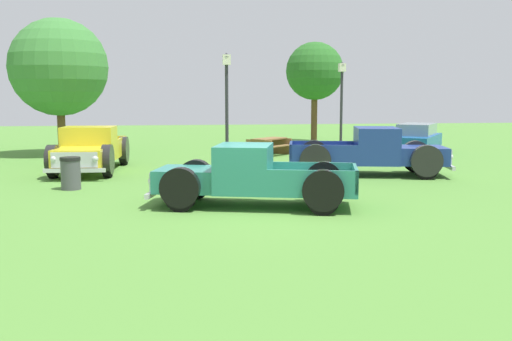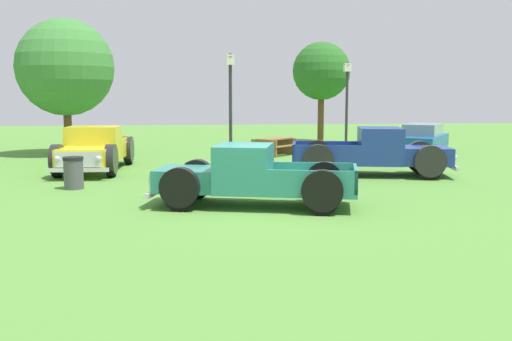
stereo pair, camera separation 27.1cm
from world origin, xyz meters
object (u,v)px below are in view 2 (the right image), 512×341
at_px(trash_can, 74,173).
at_px(oak_tree_east, 321,71).
at_px(picnic_table, 274,144).
at_px(pickup_truck_foreground, 241,177).
at_px(lamp_post_near, 231,109).
at_px(oak_tree_center, 65,68).
at_px(sedan_distant_a, 422,138).
at_px(pickup_truck_behind_left, 93,150).
at_px(pickup_truck_behind_right, 382,153).
at_px(lamp_post_far, 347,107).

distance_m(trash_can, oak_tree_east, 19.68).
relative_size(picnic_table, trash_can, 2.44).
bearing_deg(pickup_truck_foreground, lamp_post_near, 88.02).
bearing_deg(oak_tree_center, pickup_truck_foreground, -63.02).
distance_m(sedan_distant_a, picnic_table, 6.94).
height_order(pickup_truck_foreground, pickup_truck_behind_left, pickup_truck_behind_left).
bearing_deg(pickup_truck_foreground, oak_tree_east, 71.49).
bearing_deg(pickup_truck_foreground, oak_tree_center, 116.98).
xyz_separation_m(lamp_post_near, picnic_table, (2.37, 5.09, -1.73)).
height_order(pickup_truck_behind_left, sedan_distant_a, pickup_truck_behind_left).
bearing_deg(lamp_post_near, pickup_truck_foreground, -91.98).
relative_size(lamp_post_near, trash_can, 4.47).
relative_size(pickup_truck_behind_left, oak_tree_center, 0.88).
distance_m(pickup_truck_foreground, sedan_distant_a, 15.12).
xyz_separation_m(pickup_truck_behind_left, trash_can, (0.02, -3.81, -0.30)).
bearing_deg(picnic_table, lamp_post_near, -115.00).
bearing_deg(lamp_post_near, oak_tree_center, 137.79).
bearing_deg(pickup_truck_behind_right, sedan_distant_a, 57.89).
bearing_deg(pickup_truck_behind_left, picnic_table, 34.69).
relative_size(pickup_truck_foreground, lamp_post_near, 1.25).
distance_m(pickup_truck_behind_left, oak_tree_center, 7.44).
xyz_separation_m(pickup_truck_foreground, picnic_table, (2.61, 12.08, -0.24)).
bearing_deg(pickup_truck_foreground, sedan_distant_a, 50.87).
distance_m(lamp_post_far, oak_tree_east, 8.30).
bearing_deg(lamp_post_far, pickup_truck_foreground, -117.30).
relative_size(pickup_truck_behind_right, lamp_post_near, 1.33).
bearing_deg(picnic_table, oak_tree_east, 61.70).
distance_m(sedan_distant_a, lamp_post_far, 4.16).
xyz_separation_m(pickup_truck_behind_left, oak_tree_east, (11.08, 12.07, 3.31)).
relative_size(lamp_post_far, oak_tree_center, 0.68).
relative_size(sedan_distant_a, oak_tree_east, 0.77).
xyz_separation_m(lamp_post_near, oak_tree_east, (6.15, 12.11, 1.86)).
bearing_deg(oak_tree_center, lamp_post_near, -42.21).
bearing_deg(pickup_truck_behind_left, trash_can, -89.70).
height_order(pickup_truck_foreground, lamp_post_far, lamp_post_far).
relative_size(pickup_truck_foreground, oak_tree_center, 0.86).
distance_m(pickup_truck_behind_left, pickup_truck_behind_right, 10.16).
distance_m(pickup_truck_behind_right, oak_tree_center, 15.11).
relative_size(pickup_truck_behind_left, oak_tree_east, 0.94).
bearing_deg(pickup_truck_behind_left, pickup_truck_foreground, -56.32).
xyz_separation_m(lamp_post_near, oak_tree_center, (-7.06, 6.40, 1.75)).
relative_size(pickup_truck_foreground, pickup_truck_behind_right, 0.94).
bearing_deg(trash_can, oak_tree_east, 55.16).
relative_size(trash_can, oak_tree_center, 0.15).
bearing_deg(trash_can, lamp_post_far, 37.07).
xyz_separation_m(trash_can, oak_tree_center, (-2.16, 10.18, 3.50)).
height_order(pickup_truck_behind_left, pickup_truck_behind_right, pickup_truck_behind_right).
height_order(pickup_truck_behind_left, lamp_post_near, lamp_post_near).
xyz_separation_m(pickup_truck_behind_right, oak_tree_center, (-12.07, 8.50, 3.19)).
bearing_deg(picnic_table, sedan_distant_a, -2.90).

